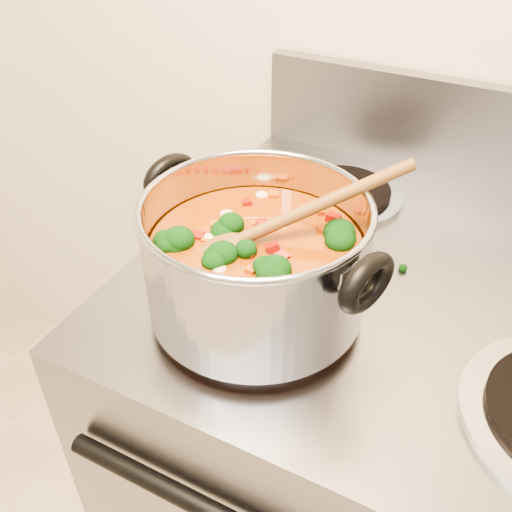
{
  "coord_description": "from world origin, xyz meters",
  "views": [
    {
      "loc": [
        -0.01,
        0.54,
        1.41
      ],
      "look_at": [
        -0.25,
        1.0,
        1.01
      ],
      "focal_mm": 40.0,
      "sensor_mm": 36.0,
      "label": 1
    }
  ],
  "objects": [
    {
      "name": "cooktop_crumbs",
      "position": [
        -0.19,
        1.05,
        0.92
      ],
      "size": [
        0.15,
        0.36,
        0.01
      ],
      "color": "black",
      "rests_on": "electric_range"
    },
    {
      "name": "wooden_spoon",
      "position": [
        -0.24,
        1.01,
        1.05
      ],
      "size": [
        0.21,
        0.2,
        0.1
      ],
      "rotation": [
        0.0,
        0.0,
        0.75
      ],
      "color": "brown",
      "rests_on": "stockpot"
    },
    {
      "name": "stockpot",
      "position": [
        -0.25,
        1.0,
        1.0
      ],
      "size": [
        0.32,
        0.26,
        0.16
      ],
      "rotation": [
        0.0,
        0.0,
        -0.28
      ],
      "color": "#ABABB3",
      "rests_on": "electric_range"
    },
    {
      "name": "electric_range",
      "position": [
        -0.07,
        1.16,
        0.47
      ],
      "size": [
        0.78,
        0.7,
        1.08
      ],
      "color": "gray",
      "rests_on": "ground"
    }
  ]
}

